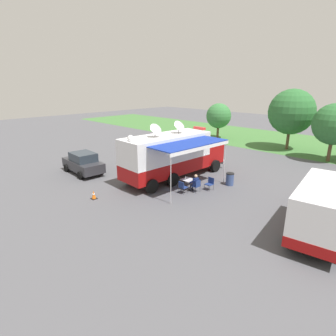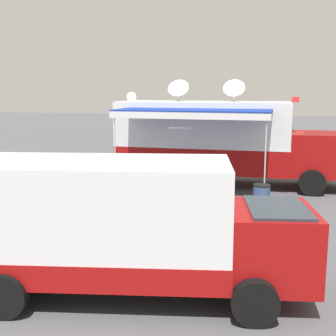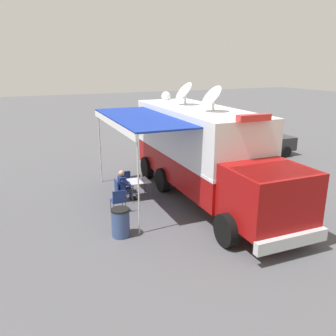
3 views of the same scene
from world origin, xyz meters
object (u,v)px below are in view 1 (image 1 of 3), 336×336
car_behind_truck (83,163)px  folding_chair_beside_table (182,186)px  command_truck (174,154)px  folding_chair_at_table (197,185)px  water_bottle (186,178)px  traffic_cone (94,195)px  folding_chair_spare_by_truck (210,183)px  support_truck (324,208)px  trash_bin (230,179)px  folding_table (188,180)px  seated_responder (195,182)px

car_behind_truck → folding_chair_beside_table: bearing=16.0°
folding_chair_beside_table → command_truck: bearing=144.2°
folding_chair_at_table → folding_chair_beside_table: 1.01m
command_truck → water_bottle: (2.19, -1.09, -1.11)m
traffic_cone → car_behind_truck: 5.76m
water_bottle → folding_chair_spare_by_truck: size_ratio=0.26×
support_truck → car_behind_truck: support_truck is taller
folding_chair_spare_by_truck → car_behind_truck: bearing=-155.5°
command_truck → folding_chair_beside_table: (2.61, -1.88, -1.43)m
folding_chair_spare_by_truck → traffic_cone: bearing=-123.4°
folding_chair_at_table → folding_chair_spare_by_truck: 1.08m
command_truck → car_behind_truck: 7.62m
command_truck → trash_bin: bearing=24.1°
command_truck → folding_table: 2.85m
folding_chair_spare_by_truck → seated_responder: size_ratio=0.70×
folding_chair_spare_by_truck → support_truck: 7.46m
folding_chair_spare_by_truck → trash_bin: 1.84m
traffic_cone → folding_chair_at_table: bearing=54.4°
folding_chair_at_table → folding_chair_spare_by_truck: same height
folding_table → car_behind_truck: size_ratio=0.19×
folding_table → support_truck: (8.51, 0.17, 0.71)m
traffic_cone → folding_chair_spare_by_truck: bearing=56.6°
folding_table → folding_chair_at_table: size_ratio=0.95×
water_bottle → traffic_cone: bearing=-118.9°
traffic_cone → support_truck: bearing=26.1°
traffic_cone → car_behind_truck: car_behind_truck is taller
traffic_cone → support_truck: 13.06m
support_truck → folding_table: bearing=-178.9°
folding_chair_at_table → seated_responder: seated_responder is taller
water_bottle → folding_chair_spare_by_truck: 1.73m
folding_table → folding_chair_beside_table: 0.91m
command_truck → water_bottle: size_ratio=42.74×
folding_chair_beside_table → trash_bin: (1.37, 3.65, -0.06)m
seated_responder → car_behind_truck: 9.69m
folding_chair_beside_table → support_truck: bearing=7.0°
seated_responder → trash_bin: size_ratio=1.37×
folding_chair_spare_by_truck → traffic_cone: 7.88m
seated_responder → water_bottle: bearing=-173.6°
car_behind_truck → trash_bin: bearing=31.4°
support_truck → trash_bin: bearing=159.0°
folding_chair_at_table → seated_responder: size_ratio=0.70×
folding_chair_beside_table → car_behind_truck: 9.10m
water_bottle → support_truck: support_truck is taller
command_truck → folding_table: bearing=-23.8°
support_truck → car_behind_truck: bearing=-168.3°
folding_chair_at_table → traffic_cone: bearing=-125.6°
command_truck → folding_chair_spare_by_truck: size_ratio=11.01×
support_truck → car_behind_truck: size_ratio=1.64×
command_truck → folding_chair_at_table: bearing=-17.9°
folding_chair_spare_by_truck → trash_bin: trash_bin is taller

